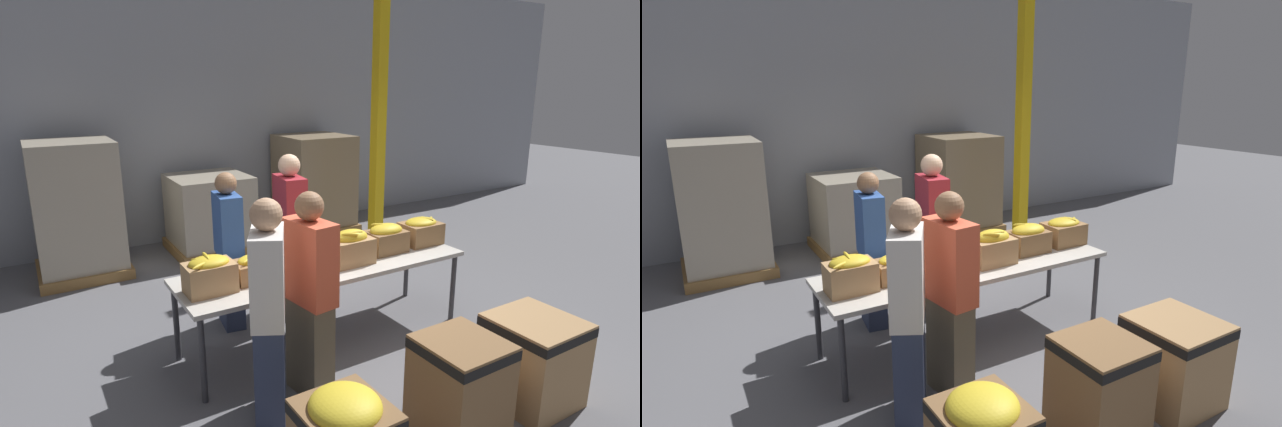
{
  "view_description": "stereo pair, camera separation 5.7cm",
  "coord_description": "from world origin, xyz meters",
  "views": [
    {
      "loc": [
        -2.27,
        -3.63,
        2.36
      ],
      "look_at": [
        0.09,
        0.23,
        1.16
      ],
      "focal_mm": 28.0,
      "sensor_mm": 36.0,
      "label": 1
    },
    {
      "loc": [
        -2.22,
        -3.66,
        2.36
      ],
      "look_at": [
        0.09,
        0.23,
        1.16
      ],
      "focal_mm": 28.0,
      "sensor_mm": 36.0,
      "label": 2
    }
  ],
  "objects": [
    {
      "name": "volunteer_2",
      "position": [
        -0.64,
        0.73,
        0.77
      ],
      "size": [
        0.26,
        0.44,
        1.55
      ],
      "rotation": [
        0.0,
        0.0,
        -1.71
      ],
      "color": "#2D3856",
      "rests_on": "ground_plane"
    },
    {
      "name": "sorting_table",
      "position": [
        0.0,
        0.0,
        0.7
      ],
      "size": [
        2.71,
        0.82,
        0.75
      ],
      "color": "beige",
      "rests_on": "ground_plane"
    },
    {
      "name": "ground_plane",
      "position": [
        0.0,
        0.0,
        0.0
      ],
      "size": [
        30.0,
        30.0,
        0.0
      ],
      "primitive_type": "plane",
      "color": "slate"
    },
    {
      "name": "banana_box_3",
      "position": [
        0.21,
        -0.09,
        0.91
      ],
      "size": [
        0.4,
        0.27,
        0.33
      ],
      "color": "tan",
      "rests_on": "sorting_table"
    },
    {
      "name": "support_pillar",
      "position": [
        2.09,
        1.96,
        2.0
      ],
      "size": [
        0.16,
        0.16,
        4.0
      ],
      "color": "yellow",
      "rests_on": "ground_plane"
    },
    {
      "name": "donation_bin_1",
      "position": [
        0.06,
        -1.61,
        0.39
      ],
      "size": [
        0.52,
        0.52,
        0.72
      ],
      "color": "olive",
      "rests_on": "ground_plane"
    },
    {
      "name": "volunteer_3",
      "position": [
        -0.94,
        -0.78,
        0.81
      ],
      "size": [
        0.4,
        0.49,
        1.64
      ],
      "rotation": [
        0.0,
        0.0,
        1.08
      ],
      "color": "#2D3856",
      "rests_on": "ground_plane"
    },
    {
      "name": "banana_box_0",
      "position": [
        -1.11,
        -0.05,
        0.9
      ],
      "size": [
        0.39,
        0.28,
        0.31
      ],
      "color": "tan",
      "rests_on": "sorting_table"
    },
    {
      "name": "pallet_stack_2",
      "position": [
        1.76,
        3.16,
        0.76
      ],
      "size": [
        1.12,
        1.12,
        1.54
      ],
      "color": "olive",
      "rests_on": "ground_plane"
    },
    {
      "name": "banana_box_5",
      "position": [
        1.16,
        0.01,
        0.88
      ],
      "size": [
        0.4,
        0.3,
        0.28
      ],
      "color": "olive",
      "rests_on": "sorting_table"
    },
    {
      "name": "banana_box_2",
      "position": [
        -0.21,
        0.07,
        0.88
      ],
      "size": [
        0.4,
        0.35,
        0.27
      ],
      "color": "tan",
      "rests_on": "sorting_table"
    },
    {
      "name": "wall_back",
      "position": [
        0.0,
        3.82,
        2.0
      ],
      "size": [
        16.0,
        0.08,
        4.0
      ],
      "color": "#9399A3",
      "rests_on": "ground_plane"
    },
    {
      "name": "pallet_stack_1",
      "position": [
        -0.04,
        3.04,
        0.54
      ],
      "size": [
        1.13,
        1.13,
        1.09
      ],
      "color": "olive",
      "rests_on": "ground_plane"
    },
    {
      "name": "banana_box_4",
      "position": [
        0.69,
        -0.01,
        0.89
      ],
      "size": [
        0.38,
        0.27,
        0.29
      ],
      "color": "olive",
      "rests_on": "sorting_table"
    },
    {
      "name": "pallet_stack_0",
      "position": [
        -1.74,
        2.99,
        0.83
      ],
      "size": [
        1.04,
        1.04,
        1.68
      ],
      "color": "olive",
      "rests_on": "ground_plane"
    },
    {
      "name": "donation_bin_2",
      "position": [
        0.83,
        -1.61,
        0.36
      ],
      "size": [
        0.59,
        0.59,
        0.67
      ],
      "color": "tan",
      "rests_on": "ground_plane"
    },
    {
      "name": "volunteer_0",
      "position": [
        0.03,
        0.73,
        0.83
      ],
      "size": [
        0.28,
        0.47,
        1.67
      ],
      "rotation": [
        0.0,
        0.0,
        -1.71
      ],
      "color": "black",
      "rests_on": "ground_plane"
    },
    {
      "name": "volunteer_1",
      "position": [
        -0.54,
        -0.65,
        0.8
      ],
      "size": [
        0.27,
        0.46,
        1.61
      ],
      "rotation": [
        0.0,
        0.0,
        1.7
      ],
      "color": "#6B604C",
      "rests_on": "ground_plane"
    },
    {
      "name": "banana_box_1",
      "position": [
        -0.68,
        0.0,
        0.86
      ],
      "size": [
        0.4,
        0.27,
        0.23
      ],
      "color": "olive",
      "rests_on": "sorting_table"
    }
  ]
}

